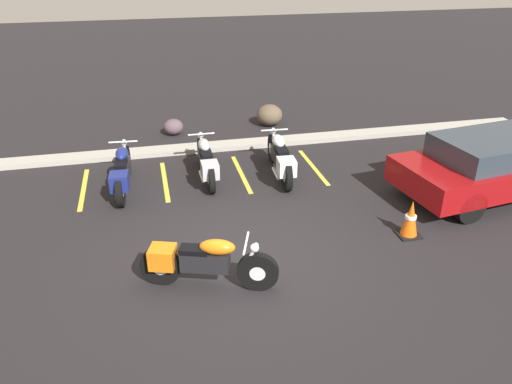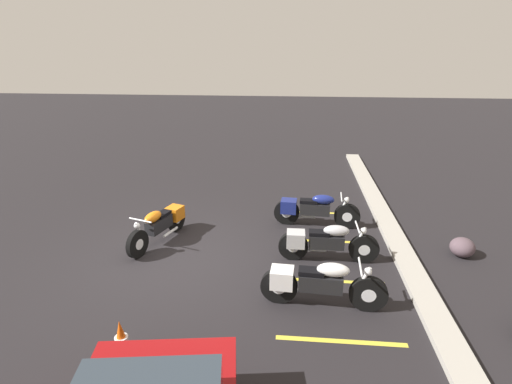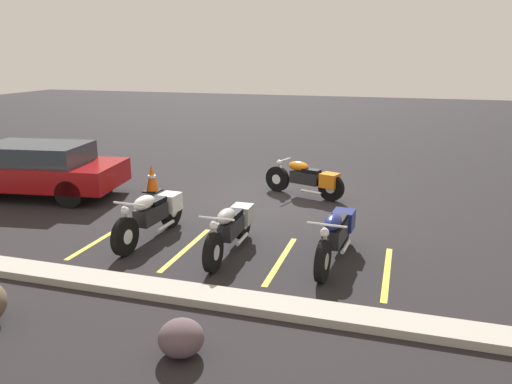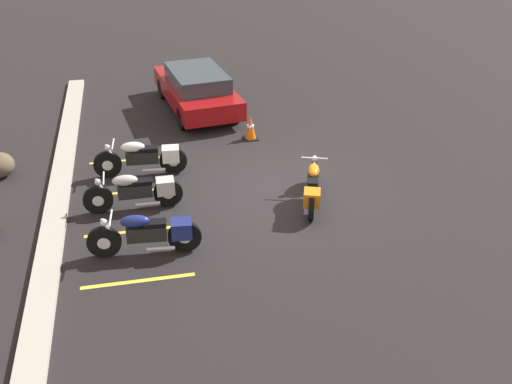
{
  "view_description": "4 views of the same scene",
  "coord_description": "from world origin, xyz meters",
  "px_view_note": "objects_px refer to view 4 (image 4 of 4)",
  "views": [
    {
      "loc": [
        -1.38,
        -6.86,
        4.81
      ],
      "look_at": [
        0.55,
        1.49,
        0.49
      ],
      "focal_mm": 35.0,
      "sensor_mm": 36.0,
      "label": 1
    },
    {
      "loc": [
        7.68,
        2.53,
        4.48
      ],
      "look_at": [
        -1.45,
        1.7,
        1.09
      ],
      "focal_mm": 28.0,
      "sensor_mm": 36.0,
      "label": 2
    },
    {
      "loc": [
        -2.95,
        11.05,
        3.39
      ],
      "look_at": [
        -0.3,
        2.24,
        0.82
      ],
      "focal_mm": 35.0,
      "sensor_mm": 36.0,
      "label": 3
    },
    {
      "loc": [
        -11.99,
        3.12,
        6.82
      ],
      "look_at": [
        -1.57,
        0.92,
        0.91
      ],
      "focal_mm": 42.0,
      "sensor_mm": 36.0,
      "label": 4
    }
  ],
  "objects_px": {
    "car_red": "(197,89)",
    "traffic_cone": "(251,128)",
    "parked_bike_0": "(150,233)",
    "parked_bike_1": "(138,191)",
    "parked_bike_2": "(145,157)",
    "motorcycle_orange_featured": "(313,187)"
  },
  "relations": [
    {
      "from": "parked_bike_0",
      "to": "parked_bike_1",
      "type": "relative_size",
      "value": 1.02
    },
    {
      "from": "parked_bike_2",
      "to": "traffic_cone",
      "type": "xyz_separation_m",
      "value": [
        1.61,
        -2.96,
        -0.14
      ]
    },
    {
      "from": "parked_bike_0",
      "to": "traffic_cone",
      "type": "bearing_deg",
      "value": -116.39
    },
    {
      "from": "parked_bike_1",
      "to": "traffic_cone",
      "type": "height_order",
      "value": "parked_bike_1"
    },
    {
      "from": "parked_bike_2",
      "to": "car_red",
      "type": "distance_m",
      "value": 4.54
    },
    {
      "from": "motorcycle_orange_featured",
      "to": "parked_bike_0",
      "type": "bearing_deg",
      "value": 126.65
    },
    {
      "from": "parked_bike_0",
      "to": "traffic_cone",
      "type": "height_order",
      "value": "parked_bike_0"
    },
    {
      "from": "traffic_cone",
      "to": "parked_bike_2",
      "type": "bearing_deg",
      "value": 118.58
    },
    {
      "from": "parked_bike_1",
      "to": "parked_bike_2",
      "type": "relative_size",
      "value": 0.96
    },
    {
      "from": "parked_bike_2",
      "to": "traffic_cone",
      "type": "height_order",
      "value": "parked_bike_2"
    },
    {
      "from": "traffic_cone",
      "to": "parked_bike_0",
      "type": "bearing_deg",
      "value": 149.15
    },
    {
      "from": "motorcycle_orange_featured",
      "to": "parked_bike_1",
      "type": "relative_size",
      "value": 0.95
    },
    {
      "from": "car_red",
      "to": "parked_bike_0",
      "type": "bearing_deg",
      "value": 158.41
    },
    {
      "from": "parked_bike_1",
      "to": "car_red",
      "type": "distance_m",
      "value": 6.15
    },
    {
      "from": "parked_bike_0",
      "to": "parked_bike_1",
      "type": "distance_m",
      "value": 1.81
    },
    {
      "from": "motorcycle_orange_featured",
      "to": "parked_bike_0",
      "type": "relative_size",
      "value": 0.93
    },
    {
      "from": "parked_bike_2",
      "to": "car_red",
      "type": "relative_size",
      "value": 0.5
    },
    {
      "from": "parked_bike_0",
      "to": "parked_bike_2",
      "type": "bearing_deg",
      "value": -86.58
    },
    {
      "from": "parked_bike_1",
      "to": "traffic_cone",
      "type": "xyz_separation_m",
      "value": [
        3.26,
        -3.19,
        -0.13
      ]
    },
    {
      "from": "motorcycle_orange_featured",
      "to": "traffic_cone",
      "type": "xyz_separation_m",
      "value": [
        3.86,
        0.64,
        -0.12
      ]
    },
    {
      "from": "car_red",
      "to": "traffic_cone",
      "type": "xyz_separation_m",
      "value": [
        -2.55,
        -1.17,
        -0.35
      ]
    },
    {
      "from": "parked_bike_2",
      "to": "traffic_cone",
      "type": "distance_m",
      "value": 3.37
    }
  ]
}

